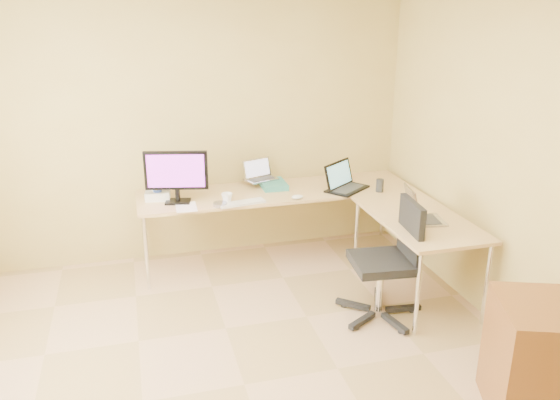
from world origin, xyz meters
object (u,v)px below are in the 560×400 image
object	(u,v)px
laptop_center	(261,170)
monitor	(176,177)
mug	(227,198)
office_chair	(381,260)
water_bottle	(157,186)
desk_fan	(158,179)
desk_return	(415,256)
cabinet	(533,363)
keyboard	(242,203)
laptop_return	(426,208)
laptop_black	(348,177)
desk_main	(277,225)

from	to	relation	value
laptop_center	monitor	bearing A→B (deg)	-179.68
mug	office_chair	size ratio (longest dim) A/B	0.10
monitor	water_bottle	xyz separation A→B (m)	(-0.17, 0.12, -0.11)
water_bottle	desk_fan	size ratio (longest dim) A/B	0.93
laptop_center	desk_fan	distance (m)	0.99
desk_return	cabinet	xyz separation A→B (m)	(-0.05, -1.57, -0.01)
desk_return	keyboard	distance (m)	1.60
desk_fan	laptop_return	bearing A→B (deg)	-8.60
mug	office_chair	world-z (taller)	office_chair
monitor	laptop_center	distance (m)	0.90
mug	office_chair	distance (m)	1.49
desk_fan	office_chair	bearing A→B (deg)	-18.06
laptop_center	cabinet	world-z (taller)	laptop_center
water_bottle	office_chair	bearing A→B (deg)	-37.59
laptop_black	office_chair	world-z (taller)	same
laptop_center	keyboard	distance (m)	0.60
keyboard	water_bottle	size ratio (longest dim) A/B	1.57
monitor	office_chair	distance (m)	1.94
water_bottle	office_chair	world-z (taller)	water_bottle
desk_main	desk_return	bearing A→B (deg)	-45.73
monitor	office_chair	size ratio (longest dim) A/B	0.57
desk_return	laptop_center	distance (m)	1.70
laptop_black	monitor	bearing A→B (deg)	140.83
desk_return	monitor	xyz separation A→B (m)	(-1.93, 0.90, 0.61)
laptop_black	laptop_return	distance (m)	1.00
desk_main	monitor	world-z (taller)	monitor
desk_main	office_chair	size ratio (longest dim) A/B	2.67
desk_main	water_bottle	bearing A→B (deg)	179.22
laptop_center	laptop_return	size ratio (longest dim) A/B	0.86
desk_fan	monitor	bearing A→B (deg)	-40.28
laptop_black	mug	size ratio (longest dim) A/B	4.21
desk_return	office_chair	xyz separation A→B (m)	(-0.45, -0.26, 0.14)
mug	desk_fan	bearing A→B (deg)	142.68
laptop_black	laptop_center	bearing A→B (deg)	117.73
laptop_center	laptop_black	world-z (taller)	laptop_black
desk_main	laptop_black	xyz separation A→B (m)	(0.66, -0.16, 0.50)
laptop_center	cabinet	distance (m)	3.01
desk_fan	office_chair	xyz separation A→B (m)	(1.63, -1.46, -0.38)
desk_main	cabinet	xyz separation A→B (m)	(0.92, -2.57, -0.01)
desk_return	cabinet	world-z (taller)	cabinet
laptop_black	cabinet	size ratio (longest dim) A/B	0.53
desk_return	keyboard	bearing A→B (deg)	153.06
keyboard	cabinet	size ratio (longest dim) A/B	0.53
laptop_black	laptop_return	world-z (taller)	laptop_black
office_chair	cabinet	xyz separation A→B (m)	(0.40, -1.32, -0.14)
desk_main	keyboard	size ratio (longest dim) A/B	6.25
desk_main	monitor	bearing A→B (deg)	-173.98
water_bottle	desk_return	bearing A→B (deg)	-25.79
office_chair	keyboard	bearing A→B (deg)	140.02
laptop_return	cabinet	xyz separation A→B (m)	(-0.04, -1.46, -0.49)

